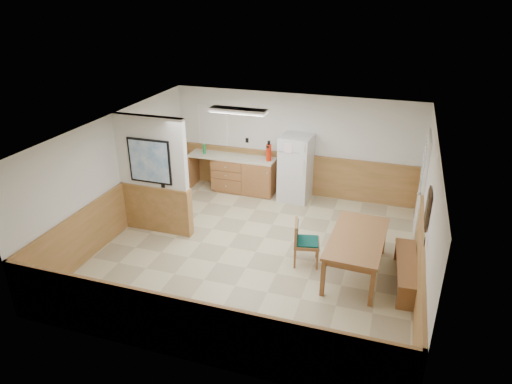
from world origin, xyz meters
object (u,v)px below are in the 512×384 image
(dining_chair, at_px, (302,239))
(fire_extinguisher, at_px, (269,152))
(dining_table, at_px, (357,241))
(refrigerator, at_px, (296,168))
(soap_bottle, at_px, (204,149))
(dining_bench, at_px, (407,267))

(dining_chair, bearing_deg, fire_extinguisher, 106.09)
(dining_table, bearing_deg, refrigerator, 125.49)
(fire_extinguisher, height_order, soap_bottle, fire_extinguisher)
(refrigerator, xyz_separation_m, dining_table, (1.78, -2.75, -0.14))
(dining_bench, distance_m, dining_chair, 1.89)
(fire_extinguisher, bearing_deg, dining_bench, -52.56)
(dining_chair, bearing_deg, soap_bottle, 127.02)
(refrigerator, distance_m, dining_bench, 3.89)
(dining_bench, bearing_deg, refrigerator, 129.82)
(refrigerator, distance_m, dining_chair, 2.84)
(refrigerator, height_order, dining_table, refrigerator)
(soap_bottle, bearing_deg, dining_chair, -41.07)
(dining_table, relative_size, soap_bottle, 7.53)
(dining_table, height_order, soap_bottle, soap_bottle)
(refrigerator, height_order, fire_extinguisher, refrigerator)
(fire_extinguisher, bearing_deg, dining_table, -60.64)
(refrigerator, bearing_deg, dining_table, -53.52)
(dining_table, height_order, dining_bench, dining_table)
(fire_extinguisher, relative_size, soap_bottle, 1.99)
(refrigerator, bearing_deg, soap_bottle, -177.20)
(refrigerator, relative_size, dining_bench, 1.00)
(dining_chair, bearing_deg, refrigerator, 94.08)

